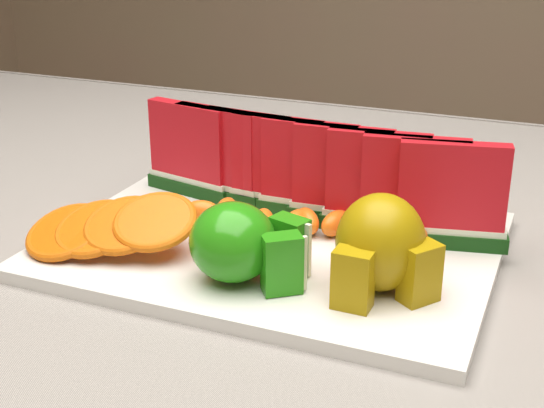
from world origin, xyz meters
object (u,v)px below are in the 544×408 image
Objects in this scene: pear_cluster at (381,246)px; fork at (202,162)px; side_plate at (407,167)px; apple_cluster at (242,244)px; platter at (274,245)px.

fork is (-0.29, 0.26, -0.05)m from pear_cluster.
side_plate is at bearing 99.09° from pear_cluster.
pear_cluster is at bearing -80.91° from side_plate.
side_plate is at bearing 16.45° from fork.
side_plate is at bearing 81.02° from apple_cluster.
side_plate is (0.06, 0.36, -0.04)m from apple_cluster.
pear_cluster is at bearing -26.80° from platter.
apple_cluster is at bearing -98.98° from side_plate.
platter is 2.05× the size of fork.
fork is at bearing 138.82° from pear_cluster.
pear_cluster reaches higher than apple_cluster.
apple_cluster is (0.01, -0.09, 0.04)m from platter.
apple_cluster is 0.36m from side_plate.
apple_cluster is at bearing -85.38° from platter.
pear_cluster is 0.50× the size of fork.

